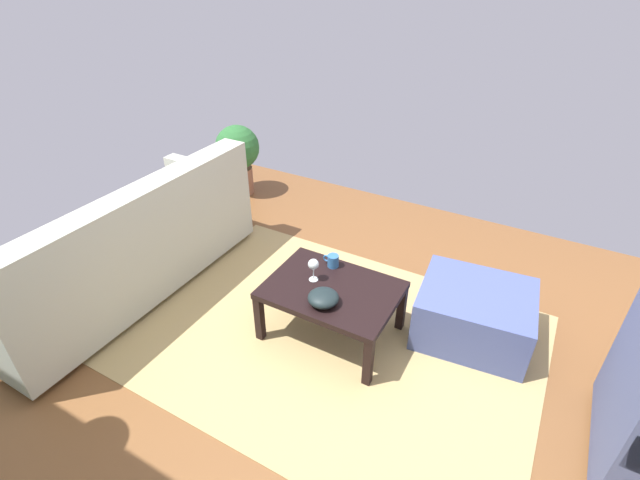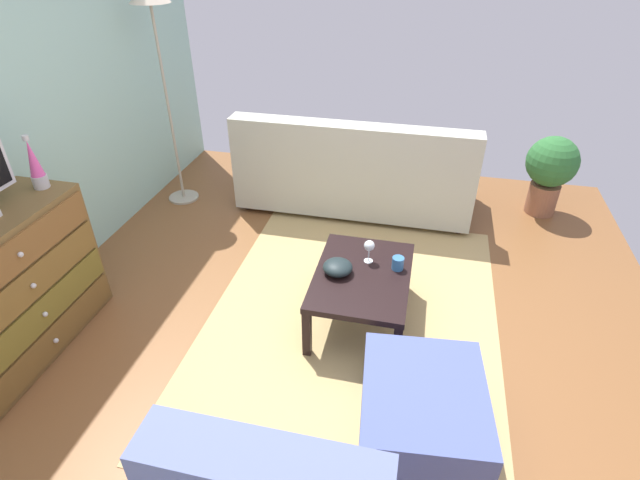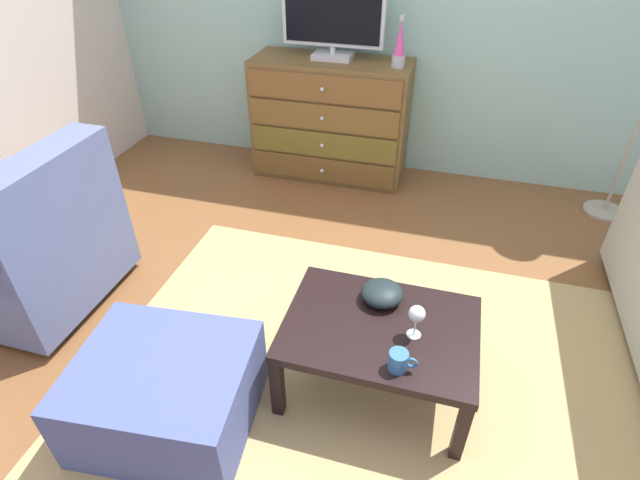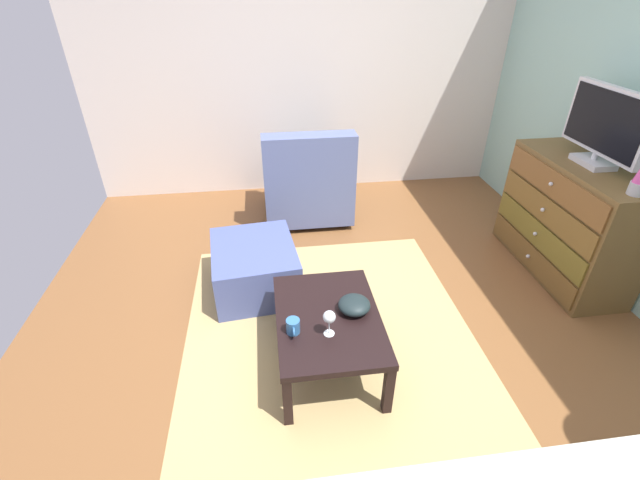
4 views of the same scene
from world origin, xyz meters
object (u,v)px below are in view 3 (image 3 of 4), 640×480
at_px(dresser, 331,120).
at_px(mug, 399,361).
at_px(armchair, 29,246).
at_px(ottoman, 167,392).
at_px(bowl_decorative, 382,293).
at_px(wine_glass, 417,315).
at_px(tv, 333,17).
at_px(coffee_table, 380,333).
at_px(lava_lamp, 400,45).

xyz_separation_m(dresser, mug, (0.85, -2.19, -0.03)).
bearing_deg(dresser, armchair, -121.22).
bearing_deg(mug, ottoman, -166.40).
bearing_deg(bowl_decorative, dresser, 111.61).
relative_size(wine_glass, bowl_decorative, 0.83).
bearing_deg(tv, dresser, -96.94).
bearing_deg(wine_glass, coffee_table, 173.43).
bearing_deg(dresser, coffee_table, -69.33).
distance_m(bowl_decorative, armchair, 1.87).
height_order(dresser, tv, tv).
xyz_separation_m(wine_glass, mug, (-0.04, -0.19, -0.07)).
xyz_separation_m(tv, mug, (0.85, -2.21, -0.76)).
relative_size(dresser, ottoman, 1.67).
relative_size(dresser, mug, 10.23).
bearing_deg(coffee_table, lava_lamp, 97.75).
height_order(dresser, ottoman, dresser).
bearing_deg(dresser, mug, -68.73).
height_order(coffee_table, wine_glass, wine_glass).
xyz_separation_m(mug, armchair, (-2.00, 0.29, -0.06)).
bearing_deg(bowl_decorative, ottoman, -143.40).
height_order(tv, coffee_table, tv).
xyz_separation_m(tv, ottoman, (-0.07, -2.43, -1.00)).
relative_size(tv, armchair, 0.80).
height_order(wine_glass, ottoman, wine_glass).
height_order(mug, bowl_decorative, same).
distance_m(wine_glass, armchair, 2.05).
bearing_deg(coffee_table, dresser, 110.67).
relative_size(tv, wine_glass, 4.60).
height_order(tv, mug, tv).
distance_m(dresser, coffee_table, 2.12).
distance_m(lava_lamp, coffee_table, 2.08).
height_order(lava_lamp, coffee_table, lava_lamp).
xyz_separation_m(coffee_table, armchair, (-1.90, 0.08, 0.03)).
distance_m(armchair, ottoman, 1.21).
xyz_separation_m(wine_glass, ottoman, (-0.96, -0.42, -0.32)).
distance_m(bowl_decorative, ottoman, 1.02).
xyz_separation_m(coffee_table, mug, (0.11, -0.21, 0.09)).
xyz_separation_m(wine_glass, armchair, (-2.04, 0.10, -0.14)).
distance_m(lava_lamp, wine_glass, 2.07).
relative_size(coffee_table, bowl_decorative, 4.38).
relative_size(dresser, bowl_decorative, 6.19).
height_order(coffee_table, mug, mug).
distance_m(dresser, lava_lamp, 0.77).
height_order(dresser, wine_glass, dresser).
distance_m(wine_glass, ottoman, 1.09).
bearing_deg(tv, coffee_table, -69.63).
height_order(lava_lamp, mug, lava_lamp).
height_order(lava_lamp, wine_glass, lava_lamp).
bearing_deg(wine_glass, ottoman, -156.57).
height_order(coffee_table, armchair, armchair).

